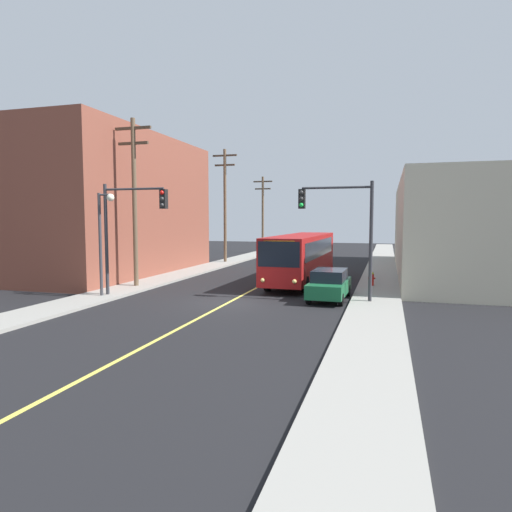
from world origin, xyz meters
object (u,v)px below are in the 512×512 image
parked_car_green (329,284)px  street_lamp_left (103,229)px  city_bus (301,256)px  traffic_signal_right_corner (340,218)px  traffic_signal_left_corner (131,218)px  utility_pole_near (134,195)px  utility_pole_mid (225,200)px  utility_pole_far (263,211)px  fire_hydrant (372,278)px

parked_car_green → street_lamp_left: bearing=-166.1°
city_bus → traffic_signal_right_corner: 7.80m
city_bus → street_lamp_left: street_lamp_left is taller
traffic_signal_right_corner → traffic_signal_left_corner: bearing=-170.0°
utility_pole_near → traffic_signal_right_corner: (12.59, -1.41, -1.45)m
utility_pole_mid → utility_pole_far: size_ratio=1.15×
utility_pole_near → street_lamp_left: 4.24m
parked_car_green → fire_hydrant: (2.00, 4.98, -0.26)m
utility_pole_mid → street_lamp_left: 20.23m
city_bus → fire_hydrant: size_ratio=14.53×
city_bus → fire_hydrant: city_bus is taller
fire_hydrant → street_lamp_left: bearing=-150.1°
city_bus → utility_pole_far: utility_pole_far is taller
city_bus → traffic_signal_right_corner: bearing=-64.3°
utility_pole_near → street_lamp_left: bearing=-84.6°
city_bus → fire_hydrant: bearing=-13.4°
utility_pole_far → fire_hydrant: 29.88m
traffic_signal_left_corner → utility_pole_near: bearing=118.0°
utility_pole_far → traffic_signal_right_corner: size_ratio=1.56×
parked_car_green → utility_pole_far: 33.47m
city_bus → traffic_signal_left_corner: size_ratio=2.03×
traffic_signal_left_corner → parked_car_green: bearing=13.6°
utility_pole_far → parked_car_green: bearing=-68.4°
parked_car_green → traffic_signal_left_corner: 11.11m
parked_car_green → traffic_signal_left_corner: (-10.26, -2.49, 3.46)m
city_bus → traffic_signal_right_corner: traffic_signal_right_corner is taller
parked_car_green → utility_pole_mid: bearing=125.3°
parked_car_green → traffic_signal_right_corner: traffic_signal_right_corner is taller
utility_pole_far → traffic_signal_left_corner: (1.93, -33.34, -1.01)m
utility_pole_near → fire_hydrant: 15.51m
parked_car_green → utility_pole_mid: utility_pole_mid is taller
utility_pole_mid → utility_pole_far: bearing=90.0°
street_lamp_left → fire_hydrant: size_ratio=6.55×
traffic_signal_right_corner → fire_hydrant: 6.84m
parked_car_green → utility_pole_mid: (-12.18, 17.21, 5.19)m
parked_car_green → utility_pole_near: utility_pole_near is taller
utility_pole_near → traffic_signal_left_corner: (1.77, -3.33, -1.45)m
traffic_signal_right_corner → street_lamp_left: (-12.24, -2.31, -0.56)m
traffic_signal_left_corner → fire_hydrant: size_ratio=7.14×
parked_car_green → fire_hydrant: bearing=68.1°
parked_car_green → traffic_signal_right_corner: size_ratio=0.74×
city_bus → utility_pole_mid: (-9.53, 11.12, 4.22)m
utility_pole_far → traffic_signal_right_corner: (12.75, -31.42, -1.01)m
parked_car_green → utility_pole_near: bearing=176.0°
street_lamp_left → fire_hydrant: (13.68, 7.86, -3.16)m
utility_pole_mid → fire_hydrant: 19.50m
utility_pole_far → city_bus: bearing=-68.9°
parked_car_green → traffic_signal_right_corner: (0.56, -0.57, 3.46)m
fire_hydrant → utility_pole_mid: bearing=139.2°
utility_pole_mid → traffic_signal_right_corner: size_ratio=1.79×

